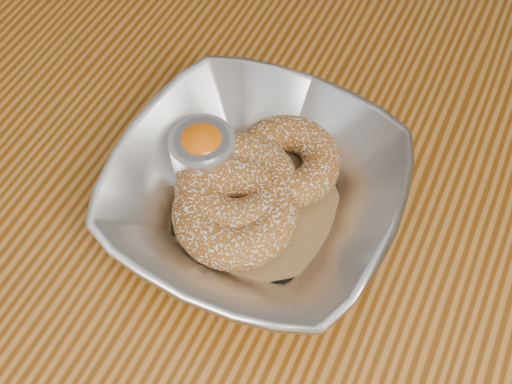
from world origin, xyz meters
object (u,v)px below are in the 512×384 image
at_px(serving_bowl, 256,193).
at_px(ramekin, 203,153).
at_px(donut_extra, 237,186).
at_px(table, 237,234).
at_px(donut_front, 235,212).
at_px(donut_back, 286,161).

relative_size(serving_bowl, ramekin, 4.19).
distance_m(donut_extra, ramekin, 0.04).
relative_size(table, donut_front, 11.54).
distance_m(table, donut_back, 0.13).
distance_m(donut_front, donut_extra, 0.03).
height_order(table, donut_front, donut_front).
bearing_deg(serving_bowl, donut_back, 77.86).
relative_size(serving_bowl, donut_front, 2.28).
distance_m(donut_front, ramekin, 0.06).
distance_m(serving_bowl, ramekin, 0.06).
height_order(table, serving_bowl, serving_bowl).
bearing_deg(serving_bowl, donut_extra, -177.77).
bearing_deg(table, serving_bowl, -28.73).
height_order(donut_extra, ramekin, ramekin).
distance_m(serving_bowl, donut_front, 0.03).
bearing_deg(ramekin, serving_bowl, -12.26).
distance_m(serving_bowl, donut_extra, 0.02).
xyz_separation_m(donut_extra, ramekin, (-0.04, 0.01, 0.01)).
bearing_deg(donut_extra, table, 125.54).
bearing_deg(table, donut_back, 33.27).
bearing_deg(donut_extra, donut_front, -66.17).
distance_m(donut_back, donut_extra, 0.05).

